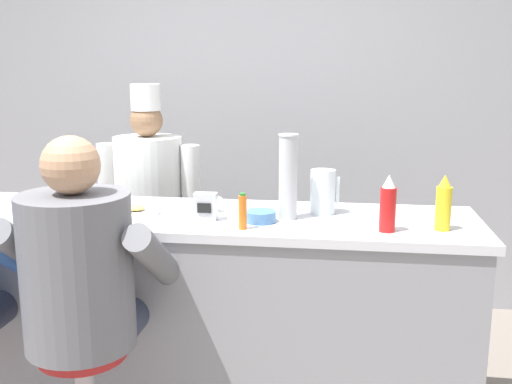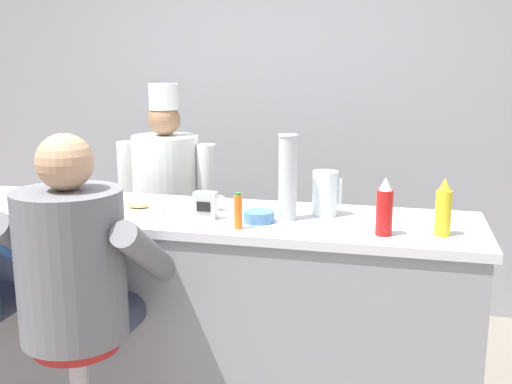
{
  "view_description": "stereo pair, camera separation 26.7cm",
  "coord_description": "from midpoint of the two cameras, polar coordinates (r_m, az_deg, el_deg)",
  "views": [
    {
      "loc": [
        0.66,
        -2.29,
        1.72
      ],
      "look_at": [
        0.29,
        0.3,
        1.17
      ],
      "focal_mm": 42.0,
      "sensor_mm": 36.0,
      "label": 1
    },
    {
      "loc": [
        0.92,
        -2.24,
        1.72
      ],
      "look_at": [
        0.29,
        0.3,
        1.17
      ],
      "focal_mm": 42.0,
      "sensor_mm": 36.0,
      "label": 2
    }
  ],
  "objects": [
    {
      "name": "wall_back",
      "position": [
        4.34,
        -2.45,
        7.05
      ],
      "size": [
        10.0,
        0.06,
        2.7
      ],
      "color": "#99999E",
      "rests_on": "ground_plane"
    },
    {
      "name": "diner_counter",
      "position": [
        2.97,
        -8.24,
        -11.96
      ],
      "size": [
        2.59,
        0.66,
        1.05
      ],
      "color": "gray",
      "rests_on": "ground_plane"
    },
    {
      "name": "ketchup_bottle_red",
      "position": [
        2.49,
        9.48,
        -1.29
      ],
      "size": [
        0.07,
        0.07,
        0.24
      ],
      "color": "red",
      "rests_on": "diner_counter"
    },
    {
      "name": "mustard_bottle_yellow",
      "position": [
        2.56,
        14.62,
        -1.18
      ],
      "size": [
        0.06,
        0.06,
        0.24
      ],
      "color": "yellow",
      "rests_on": "diner_counter"
    },
    {
      "name": "hot_sauce_bottle_orange",
      "position": [
        2.5,
        -4.35,
        -1.93
      ],
      "size": [
        0.04,
        0.04,
        0.16
      ],
      "color": "orange",
      "rests_on": "diner_counter"
    },
    {
      "name": "water_pitcher_clear",
      "position": [
        2.76,
        3.65,
        -0.01
      ],
      "size": [
        0.13,
        0.12,
        0.21
      ],
      "color": "silver",
      "rests_on": "diner_counter"
    },
    {
      "name": "breakfast_plate",
      "position": [
        2.84,
        -14.21,
        -1.84
      ],
      "size": [
        0.23,
        0.23,
        0.05
      ],
      "color": "white",
      "rests_on": "diner_counter"
    },
    {
      "name": "cereal_bowl",
      "position": [
        2.63,
        -2.51,
        -2.37
      ],
      "size": [
        0.14,
        0.14,
        0.05
      ],
      "color": "#4C7FB7",
      "rests_on": "diner_counter"
    },
    {
      "name": "coffee_mug_white",
      "position": [
        2.83,
        -7.44,
        -1.07
      ],
      "size": [
        0.13,
        0.09,
        0.08
      ],
      "color": "white",
      "rests_on": "diner_counter"
    },
    {
      "name": "cup_stack_steel",
      "position": [
        2.64,
        0.19,
        1.43
      ],
      "size": [
        0.09,
        0.09,
        0.38
      ],
      "color": "#B7BABF",
      "rests_on": "diner_counter"
    },
    {
      "name": "napkin_dispenser_chrome",
      "position": [
        2.67,
        -7.69,
        -1.41
      ],
      "size": [
        0.1,
        0.06,
        0.12
      ],
      "color": "silver",
      "rests_on": "diner_counter"
    },
    {
      "name": "diner_seated_grey",
      "position": [
        2.46,
        -19.28,
        -7.89
      ],
      "size": [
        0.64,
        0.63,
        1.48
      ],
      "color": "#B2B5BA",
      "rests_on": "ground_plane"
    },
    {
      "name": "cook_in_whites_near",
      "position": [
        3.7,
        -12.15,
        -1.32
      ],
      "size": [
        0.63,
        0.4,
        1.62
      ],
      "color": "#232328",
      "rests_on": "ground_plane"
    }
  ]
}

